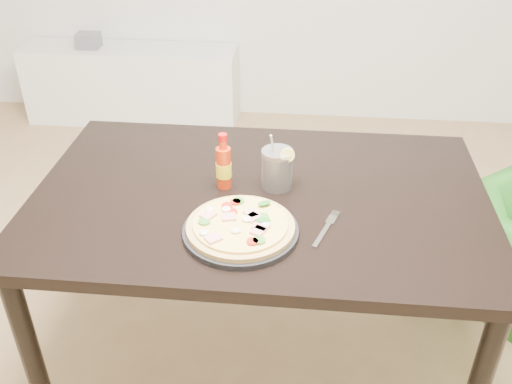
# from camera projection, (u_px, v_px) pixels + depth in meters

# --- Properties ---
(floor) EXTENTS (4.50, 4.50, 0.00)m
(floor) POSITION_uv_depth(u_px,v_px,m) (193.00, 361.00, 2.15)
(floor) COLOR #9E7A51
(floor) RESTS_ON ground
(dining_table) EXTENTS (1.40, 0.90, 0.75)m
(dining_table) POSITION_uv_depth(u_px,v_px,m) (260.00, 215.00, 1.80)
(dining_table) COLOR black
(dining_table) RESTS_ON ground
(plate) EXTENTS (0.32, 0.32, 0.02)m
(plate) POSITION_uv_depth(u_px,v_px,m) (241.00, 231.00, 1.58)
(plate) COLOR black
(plate) RESTS_ON dining_table
(pizza) EXTENTS (0.30, 0.30, 0.03)m
(pizza) POSITION_uv_depth(u_px,v_px,m) (240.00, 225.00, 1.57)
(pizza) COLOR tan
(pizza) RESTS_ON plate
(hot_sauce_bottle) EXTENTS (0.06, 0.06, 0.18)m
(hot_sauce_bottle) POSITION_uv_depth(u_px,v_px,m) (224.00, 166.00, 1.75)
(hot_sauce_bottle) COLOR red
(hot_sauce_bottle) RESTS_ON dining_table
(cola_cup) EXTENTS (0.10, 0.10, 0.19)m
(cola_cup) POSITION_uv_depth(u_px,v_px,m) (277.00, 170.00, 1.76)
(cola_cup) COLOR black
(cola_cup) RESTS_ON dining_table
(fork) EXTENTS (0.08, 0.18, 0.00)m
(fork) POSITION_uv_depth(u_px,v_px,m) (327.00, 227.00, 1.60)
(fork) COLOR silver
(fork) RESTS_ON dining_table
(media_console) EXTENTS (1.40, 0.34, 0.50)m
(media_console) POSITION_uv_depth(u_px,v_px,m) (133.00, 84.00, 3.82)
(media_console) COLOR white
(media_console) RESTS_ON ground
(cd_stack) EXTENTS (0.14, 0.12, 0.09)m
(cd_stack) POSITION_uv_depth(u_px,v_px,m) (88.00, 41.00, 3.67)
(cd_stack) COLOR slate
(cd_stack) RESTS_ON media_console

